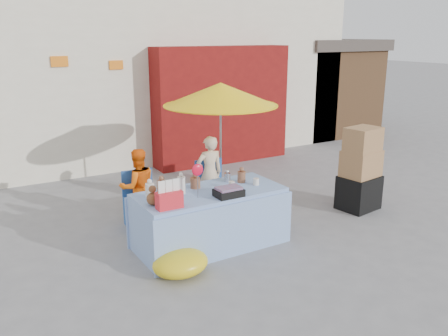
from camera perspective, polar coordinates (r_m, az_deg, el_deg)
ground at (r=6.59m, az=1.35°, el=-9.84°), size 80.00×80.00×0.00m
backdrop at (r=13.09m, az=-14.62°, el=16.44°), size 14.00×8.00×7.80m
market_table at (r=6.58m, az=-1.76°, el=-6.01°), size 2.10×1.01×1.26m
chair_left at (r=7.39m, az=-9.81°, el=-5.03°), size 0.51×0.50×0.85m
chair_right at (r=7.87m, az=-1.26°, el=-3.47°), size 0.51×0.50×0.85m
vendor_orange at (r=7.39m, az=-10.31°, el=-2.23°), size 0.61×0.49×1.19m
vendor_beige at (r=7.87m, az=-1.75°, el=-0.62°), size 0.48×0.33×1.26m
umbrella at (r=7.88m, az=-0.41°, el=8.80°), size 1.90×1.90×2.09m
box_stack at (r=8.18m, az=16.08°, el=-0.47°), size 0.71×0.61×1.40m
tarp_bundle at (r=5.92m, az=-5.26°, el=-11.34°), size 0.82×0.72×0.32m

